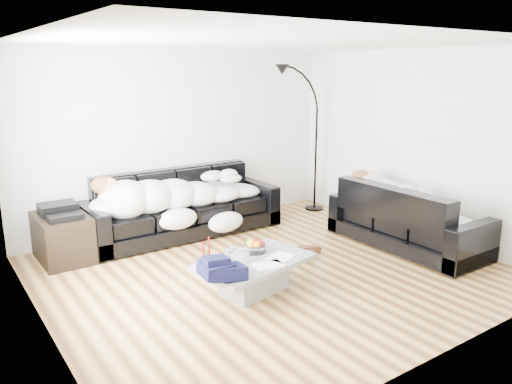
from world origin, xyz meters
TOP-DOWN VIEW (x-y plane):
  - ground at (0.00, 0.00)m, footprint 5.00×5.00m
  - wall_back at (0.00, 2.25)m, footprint 5.00×0.02m
  - wall_left at (-2.50, 0.00)m, footprint 0.02×4.50m
  - wall_right at (2.50, 0.00)m, footprint 0.02×4.50m
  - ceiling at (0.00, 0.00)m, footprint 5.00×5.00m
  - sofa_back at (-0.22, 1.81)m, footprint 2.78×0.96m
  - sofa_right at (2.00, -0.36)m, footprint 0.90×2.10m
  - sleeper_back at (-0.22, 1.76)m, footprint 2.35×0.81m
  - sleeper_right at (2.00, -0.36)m, footprint 0.76×1.80m
  - teal_cushion at (1.94, 0.29)m, footprint 0.42×0.38m
  - coffee_table at (-0.48, -0.36)m, footprint 1.36×0.94m
  - fruit_bowl at (-0.34, -0.17)m, footprint 0.30×0.30m
  - wine_glass_a at (-0.68, -0.25)m, footprint 0.08×0.08m
  - wine_glass_b at (-0.77, -0.32)m, footprint 0.10×0.10m
  - wine_glass_c at (-0.59, -0.39)m, footprint 0.09×0.09m
  - candle_left at (-0.95, -0.10)m, footprint 0.05×0.05m
  - candle_right at (-0.85, -0.06)m, footprint 0.05×0.05m
  - newspaper_a at (-0.21, -0.46)m, footprint 0.37×0.33m
  - newspaper_b at (-0.44, -0.57)m, footprint 0.34×0.27m
  - navy_jacket at (-1.02, -0.58)m, footprint 0.43×0.38m
  - shoes at (0.65, 0.10)m, footprint 0.47×0.35m
  - av_cabinet at (-1.92, 1.75)m, footprint 0.59×0.85m
  - stereo at (-1.92, 1.75)m, footprint 0.44×0.34m
  - floor_lamp at (2.18, 1.71)m, footprint 0.82×0.60m

SIDE VIEW (x-z plane):
  - ground at x=0.00m, z-range 0.00..0.00m
  - shoes at x=0.65m, z-range 0.00..0.11m
  - coffee_table at x=-0.48m, z-range 0.00..0.36m
  - av_cabinet at x=-1.92m, z-range 0.00..0.58m
  - newspaper_a at x=-0.21m, z-range 0.37..0.37m
  - newspaper_b at x=-0.44m, z-range 0.37..0.37m
  - sofa_right at x=2.00m, z-range 0.00..0.85m
  - fruit_bowl at x=-0.34m, z-range 0.36..0.51m
  - wine_glass_a at x=-0.68m, z-range 0.36..0.54m
  - wine_glass_c at x=-0.59m, z-range 0.36..0.54m
  - sofa_back at x=-0.22m, z-range 0.00..0.91m
  - wine_glass_b at x=-0.77m, z-range 0.36..0.55m
  - candle_left at x=-0.95m, z-range 0.36..0.58m
  - candle_right at x=-0.85m, z-range 0.36..0.60m
  - navy_jacket at x=-1.02m, z-range 0.44..0.64m
  - sleeper_right at x=2.00m, z-range 0.42..0.86m
  - stereo at x=-1.92m, z-range 0.58..0.71m
  - sleeper_back at x=-0.22m, z-range 0.42..0.89m
  - teal_cushion at x=1.94m, z-range 0.62..0.82m
  - floor_lamp at x=2.18m, z-range 0.00..2.11m
  - wall_back at x=0.00m, z-range 0.00..2.60m
  - wall_left at x=-2.50m, z-range 0.00..2.60m
  - wall_right at x=2.50m, z-range 0.00..2.60m
  - ceiling at x=0.00m, z-range 2.60..2.60m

